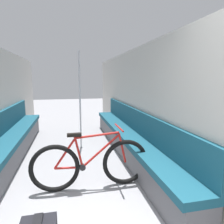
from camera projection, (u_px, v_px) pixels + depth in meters
wall_right at (142, 102)px, 4.15m from camera, size 0.10×8.99×2.25m
bench_seat_row_left at (7, 147)px, 3.76m from camera, size 0.46×4.98×0.96m
bench_seat_row_right at (129, 139)px, 4.27m from camera, size 0.46×4.98×0.96m
bicycle at (91, 164)px, 2.92m from camera, size 1.74×0.46×0.91m
grab_pole_near at (80, 102)px, 4.52m from camera, size 0.08×0.08×2.23m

